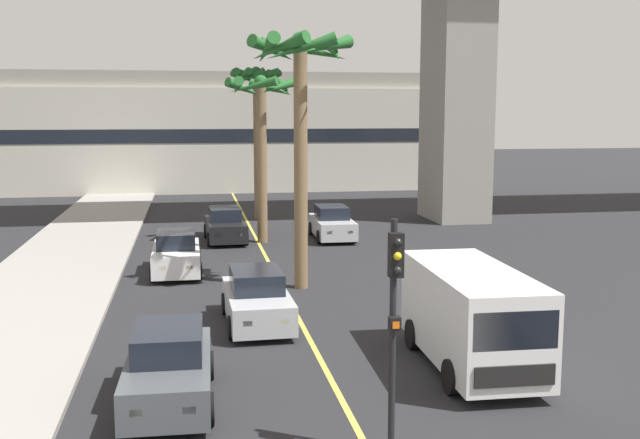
% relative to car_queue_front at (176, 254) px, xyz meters
% --- Properties ---
extents(lane_stripe_center, '(0.14, 56.00, 0.01)m').
position_rel_car_queue_front_xyz_m(lane_stripe_center, '(3.61, -0.59, -0.72)').
color(lane_stripe_center, '#DBCC4C').
rests_on(lane_stripe_center, ground).
extents(pier_building_backdrop, '(36.07, 8.04, 8.90)m').
position_rel_car_queue_front_xyz_m(pier_building_backdrop, '(3.61, 31.02, 3.67)').
color(pier_building_backdrop, beige).
rests_on(pier_building_backdrop, ground).
extents(car_queue_front, '(1.85, 4.11, 1.56)m').
position_rel_car_queue_front_xyz_m(car_queue_front, '(0.00, 0.00, 0.00)').
color(car_queue_front, white).
rests_on(car_queue_front, ground).
extents(car_queue_second, '(1.90, 4.13, 1.56)m').
position_rel_car_queue_front_xyz_m(car_queue_second, '(2.37, -7.29, 0.00)').
color(car_queue_second, '#B7BABF').
rests_on(car_queue_second, ground).
extents(car_queue_third, '(1.89, 4.13, 1.56)m').
position_rel_car_queue_front_xyz_m(car_queue_third, '(7.17, 6.49, 0.00)').
color(car_queue_third, '#B7BABF').
rests_on(car_queue_third, ground).
extents(car_queue_fourth, '(1.92, 4.15, 1.56)m').
position_rel_car_queue_front_xyz_m(car_queue_fourth, '(0.05, -12.69, 0.00)').
color(car_queue_fourth, '#4C5156').
rests_on(car_queue_fourth, ground).
extents(car_queue_fifth, '(1.94, 4.16, 1.56)m').
position_rel_car_queue_front_xyz_m(car_queue_fifth, '(2.13, 6.70, 0.00)').
color(car_queue_fifth, black).
rests_on(car_queue_fifth, ground).
extents(delivery_van, '(2.27, 5.30, 2.36)m').
position_rel_car_queue_front_xyz_m(delivery_van, '(6.99, -11.79, 0.57)').
color(delivery_van, white).
rests_on(delivery_van, ground).
extents(traffic_light_median_near, '(0.24, 0.37, 4.20)m').
position_rel_car_queue_front_xyz_m(traffic_light_median_near, '(3.97, -15.86, 1.99)').
color(traffic_light_median_near, black).
rests_on(traffic_light_median_near, ground).
extents(palm_tree_near_median, '(3.32, 3.41, 7.62)m').
position_rel_car_queue_front_xyz_m(palm_tree_near_median, '(3.83, 6.07, 5.09)').
color(palm_tree_near_median, brown).
rests_on(palm_tree_near_median, ground).
extents(palm_tree_mid_median, '(3.54, 3.57, 8.59)m').
position_rel_car_queue_front_xyz_m(palm_tree_mid_median, '(4.22, -3.15, 6.06)').
color(palm_tree_mid_median, brown).
rests_on(palm_tree_mid_median, ground).
extents(palm_tree_far_median, '(2.95, 2.96, 8.44)m').
position_rel_car_queue_front_xyz_m(palm_tree_far_median, '(4.28, 13.76, 6.24)').
color(palm_tree_far_median, brown).
rests_on(palm_tree_far_median, ground).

